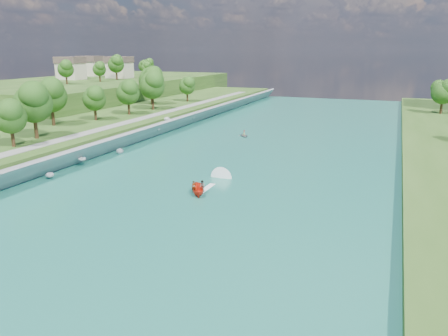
% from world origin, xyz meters
% --- Properties ---
extents(ground, '(260.00, 260.00, 0.00)m').
position_xyz_m(ground, '(0.00, 0.00, 0.00)').
color(ground, '#2D5119').
rests_on(ground, ground).
extents(river_water, '(55.00, 240.00, 0.10)m').
position_xyz_m(river_water, '(0.00, 20.00, 0.05)').
color(river_water, '#1B6956').
rests_on(river_water, ground).
extents(berm_west, '(45.00, 240.00, 3.50)m').
position_xyz_m(berm_west, '(-50.00, 20.00, 1.75)').
color(berm_west, '#2D5119').
rests_on(berm_west, ground).
extents(ridge_west, '(60.00, 120.00, 9.00)m').
position_xyz_m(ridge_west, '(-82.50, 95.00, 4.50)').
color(ridge_west, '#2D5119').
rests_on(ridge_west, ground).
extents(riprap_bank, '(4.48, 236.00, 4.25)m').
position_xyz_m(riprap_bank, '(-25.86, 19.70, 1.82)').
color(riprap_bank, slate).
rests_on(riprap_bank, ground).
extents(riverside_path, '(3.00, 200.00, 0.10)m').
position_xyz_m(riverside_path, '(-32.50, 20.00, 3.55)').
color(riverside_path, gray).
rests_on(riverside_path, berm_west).
extents(ridge_houses, '(29.50, 29.50, 8.40)m').
position_xyz_m(ridge_houses, '(-88.67, 100.00, 13.31)').
color(ridge_houses, beige).
rests_on(ridge_houses, ridge_west).
extents(trees_ridge, '(15.53, 65.34, 10.66)m').
position_xyz_m(trees_ridge, '(-74.46, 96.43, 13.52)').
color(trees_ridge, '#164A13').
rests_on(trees_ridge, ridge_west).
extents(motorboat, '(3.60, 18.90, 2.07)m').
position_xyz_m(motorboat, '(0.64, 7.01, 0.76)').
color(motorboat, red).
rests_on(motorboat, river_water).
extents(raft, '(3.52, 3.80, 1.57)m').
position_xyz_m(raft, '(-7.12, 48.21, 0.46)').
color(raft, gray).
rests_on(raft, river_water).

